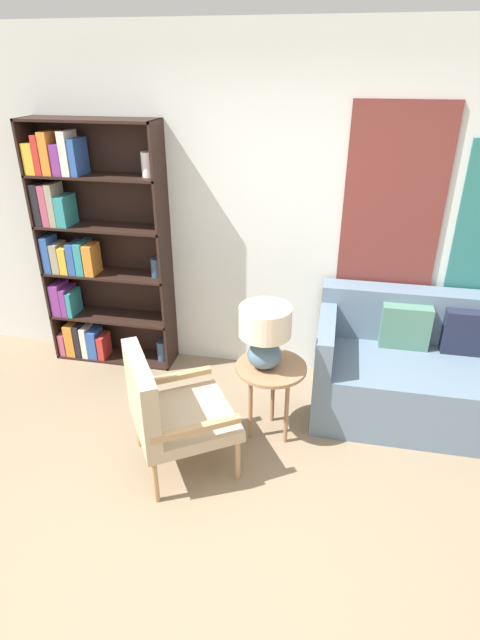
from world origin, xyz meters
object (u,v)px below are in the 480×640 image
couch (432,373)px  table_lamp (265,331)px  bookshelf (88,251)px  side_table (271,374)px  armchair (166,408)px

couch → table_lamp: bearing=-156.4°
couch → table_lamp: 1.40m
bookshelf → side_table: bookshelf is taller
side_table → table_lamp: table_lamp is taller
bookshelf → table_lamp: bookshelf is taller
bookshelf → table_lamp: (1.63, -0.80, -0.17)m
bookshelf → armchair: (1.07, -1.25, -0.54)m
couch → side_table: (-1.15, -0.51, 0.17)m
armchair → table_lamp: 0.80m
couch → table_lamp: size_ratio=3.86×
couch → side_table: 1.27m
side_table → table_lamp: size_ratio=1.29×
bookshelf → side_table: bearing=-25.0°
armchair → couch: size_ratio=0.49×
table_lamp → couch: bearing=23.6°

